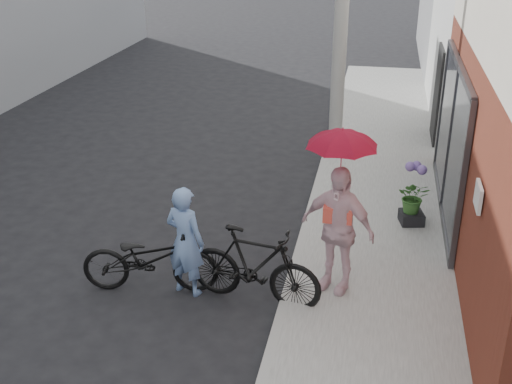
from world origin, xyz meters
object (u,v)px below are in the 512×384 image
(bike_left, at_px, (150,259))
(kimono_woman, at_px, (337,229))
(officer, at_px, (185,241))
(bike_right, at_px, (255,266))
(planter, at_px, (411,217))

(bike_left, bearing_deg, kimono_woman, -90.67)
(officer, bearing_deg, bike_right, -166.78)
(officer, bearing_deg, bike_left, 23.48)
(planter, bearing_deg, officer, -140.69)
(officer, bearing_deg, kimono_woman, -153.00)
(officer, distance_m, planter, 3.98)
(officer, distance_m, bike_left, 0.58)
(officer, xyz_separation_m, bike_right, (0.96, -0.07, -0.23))
(bike_left, height_order, kimono_woman, kimono_woman)
(bike_right, relative_size, kimono_woman, 1.04)
(bike_right, bearing_deg, planter, -29.55)
(bike_left, bearing_deg, officer, -93.50)
(bike_right, height_order, planter, bike_right)
(bike_left, distance_m, planter, 4.37)
(officer, relative_size, kimono_woman, 0.89)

